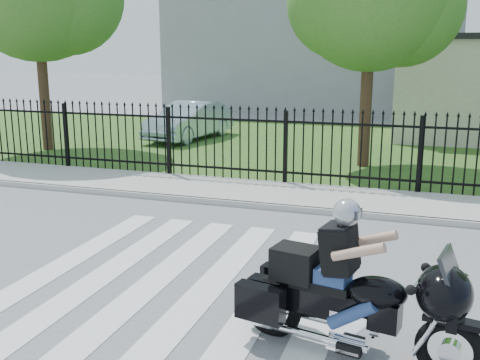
% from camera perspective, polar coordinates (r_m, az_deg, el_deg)
% --- Properties ---
extents(ground, '(120.00, 120.00, 0.00)m').
position_cam_1_polar(ground, '(7.95, -5.95, -10.51)').
color(ground, slate).
rests_on(ground, ground).
extents(crosswalk, '(5.00, 5.50, 0.01)m').
position_cam_1_polar(crosswalk, '(7.95, -5.95, -10.47)').
color(crosswalk, silver).
rests_on(crosswalk, ground).
extents(sidewalk, '(40.00, 2.00, 0.12)m').
position_cam_1_polar(sidewalk, '(12.42, 3.47, -1.45)').
color(sidewalk, '#ADAAA3').
rests_on(sidewalk, ground).
extents(curb, '(40.00, 0.12, 0.12)m').
position_cam_1_polar(curb, '(11.48, 2.19, -2.64)').
color(curb, '#ADAAA3').
rests_on(curb, ground).
extents(grass_strip, '(40.00, 12.00, 0.02)m').
position_cam_1_polar(grass_strip, '(19.14, 8.85, 3.43)').
color(grass_strip, '#28501B').
rests_on(grass_strip, ground).
extents(iron_fence, '(26.00, 0.04, 1.80)m').
position_cam_1_polar(iron_fence, '(13.19, 4.64, 3.14)').
color(iron_fence, black).
rests_on(iron_fence, ground).
extents(motorcycle_rider, '(2.61, 1.21, 1.74)m').
position_cam_1_polar(motorcycle_rider, '(6.08, 10.93, -11.05)').
color(motorcycle_rider, black).
rests_on(motorcycle_rider, ground).
extents(parked_car, '(2.07, 4.24, 1.34)m').
position_cam_1_polar(parked_car, '(20.34, -5.16, 6.04)').
color(parked_car, '#A5BFD0').
rests_on(parked_car, grass_strip).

